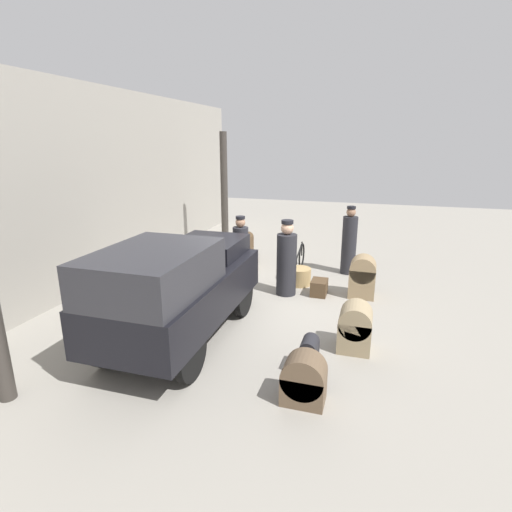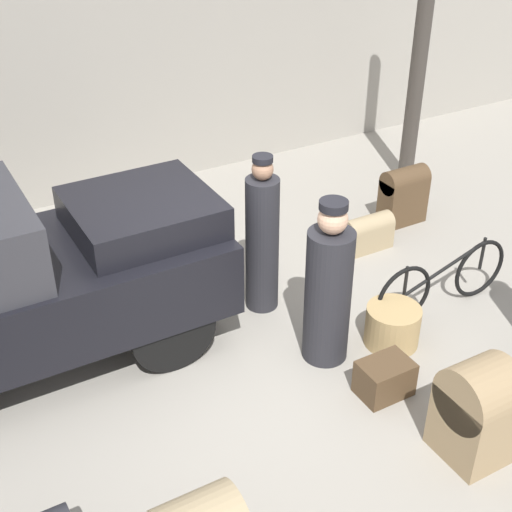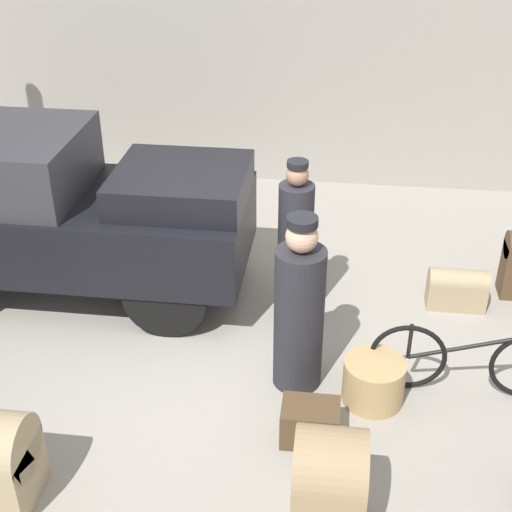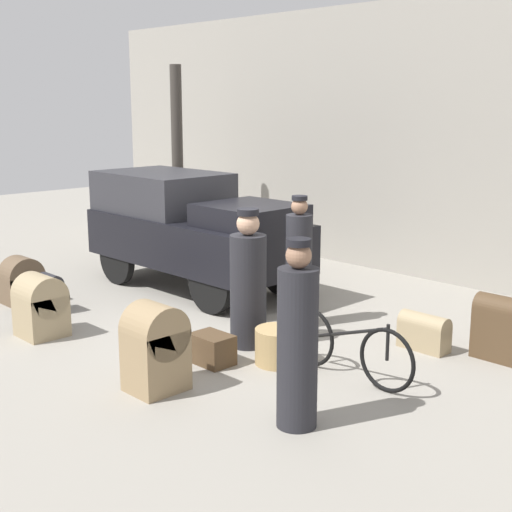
{
  "view_description": "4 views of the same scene",
  "coord_description": "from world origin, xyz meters",
  "px_view_note": "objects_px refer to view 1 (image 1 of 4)",
  "views": [
    {
      "loc": [
        -7.49,
        -2.14,
        3.27
      ],
      "look_at": [
        0.2,
        0.2,
        0.95
      ],
      "focal_mm": 28.0,
      "sensor_mm": 36.0,
      "label": 1
    },
    {
      "loc": [
        -2.57,
        -4.71,
        4.45
      ],
      "look_at": [
        0.2,
        0.2,
        0.95
      ],
      "focal_mm": 50.0,
      "sensor_mm": 36.0,
      "label": 2
    },
    {
      "loc": [
        0.91,
        -5.38,
        4.25
      ],
      "look_at": [
        0.2,
        0.2,
        0.95
      ],
      "focal_mm": 50.0,
      "sensor_mm": 36.0,
      "label": 3
    },
    {
      "loc": [
        6.57,
        -5.99,
        2.88
      ],
      "look_at": [
        0.2,
        0.2,
        0.95
      ],
      "focal_mm": 50.0,
      "sensor_mm": 36.0,
      "label": 4
    }
  ],
  "objects_px": {
    "trunk_large_brown": "(309,354)",
    "trunk_barrel_dark": "(304,380)",
    "porter_standing_middle": "(241,257)",
    "suitcase_small_leather": "(319,287)",
    "trunk_wicker_pale": "(362,276)",
    "trunk_umber_medium": "(355,327)",
    "truck": "(178,285)",
    "suitcase_black_upright": "(248,260)",
    "porter_carrying_trunk": "(349,243)",
    "wicker_basket": "(299,276)",
    "porter_lifting_near_truck": "(287,262)",
    "suitcase_tan_flat": "(246,245)",
    "bicycle": "(298,260)"
  },
  "relations": [
    {
      "from": "truck",
      "to": "bicycle",
      "type": "distance_m",
      "value": 4.32
    },
    {
      "from": "bicycle",
      "to": "suitcase_tan_flat",
      "type": "relative_size",
      "value": 2.27
    },
    {
      "from": "truck",
      "to": "trunk_umber_medium",
      "type": "bearing_deg",
      "value": -79.17
    },
    {
      "from": "porter_lifting_near_truck",
      "to": "trunk_wicker_pale",
      "type": "xyz_separation_m",
      "value": [
        0.33,
        -1.61,
        -0.28
      ]
    },
    {
      "from": "porter_standing_middle",
      "to": "suitcase_small_leather",
      "type": "distance_m",
      "value": 1.85
    },
    {
      "from": "porter_carrying_trunk",
      "to": "trunk_barrel_dark",
      "type": "relative_size",
      "value": 2.55
    },
    {
      "from": "bicycle",
      "to": "suitcase_black_upright",
      "type": "height_order",
      "value": "bicycle"
    },
    {
      "from": "truck",
      "to": "suitcase_black_upright",
      "type": "bearing_deg",
      "value": 1.96
    },
    {
      "from": "wicker_basket",
      "to": "trunk_umber_medium",
      "type": "distance_m",
      "value": 3.1
    },
    {
      "from": "porter_lifting_near_truck",
      "to": "suitcase_tan_flat",
      "type": "distance_m",
      "value": 2.92
    },
    {
      "from": "porter_lifting_near_truck",
      "to": "suitcase_small_leather",
      "type": "distance_m",
      "value": 0.93
    },
    {
      "from": "porter_carrying_trunk",
      "to": "porter_standing_middle",
      "type": "distance_m",
      "value": 2.97
    },
    {
      "from": "bicycle",
      "to": "trunk_wicker_pale",
      "type": "height_order",
      "value": "trunk_wicker_pale"
    },
    {
      "from": "porter_lifting_near_truck",
      "to": "suitcase_tan_flat",
      "type": "height_order",
      "value": "porter_lifting_near_truck"
    },
    {
      "from": "suitcase_small_leather",
      "to": "porter_standing_middle",
      "type": "bearing_deg",
      "value": 99.06
    },
    {
      "from": "bicycle",
      "to": "trunk_wicker_pale",
      "type": "bearing_deg",
      "value": -125.02
    },
    {
      "from": "wicker_basket",
      "to": "suitcase_black_upright",
      "type": "height_order",
      "value": "suitcase_black_upright"
    },
    {
      "from": "wicker_basket",
      "to": "trunk_large_brown",
      "type": "distance_m",
      "value": 3.71
    },
    {
      "from": "trunk_wicker_pale",
      "to": "suitcase_tan_flat",
      "type": "bearing_deg",
      "value": 58.86
    },
    {
      "from": "porter_standing_middle",
      "to": "trunk_wicker_pale",
      "type": "height_order",
      "value": "porter_standing_middle"
    },
    {
      "from": "trunk_wicker_pale",
      "to": "trunk_large_brown",
      "type": "xyz_separation_m",
      "value": [
        -3.27,
        0.6,
        -0.18
      ]
    },
    {
      "from": "bicycle",
      "to": "trunk_umber_medium",
      "type": "height_order",
      "value": "trunk_umber_medium"
    },
    {
      "from": "porter_carrying_trunk",
      "to": "trunk_large_brown",
      "type": "bearing_deg",
      "value": 177.9
    },
    {
      "from": "wicker_basket",
      "to": "porter_carrying_trunk",
      "type": "relative_size",
      "value": 0.31
    },
    {
      "from": "truck",
      "to": "suitcase_black_upright",
      "type": "distance_m",
      "value": 4.24
    },
    {
      "from": "porter_lifting_near_truck",
      "to": "trunk_umber_medium",
      "type": "relative_size",
      "value": 2.11
    },
    {
      "from": "wicker_basket",
      "to": "porter_standing_middle",
      "type": "distance_m",
      "value": 1.54
    },
    {
      "from": "porter_standing_middle",
      "to": "trunk_umber_medium",
      "type": "xyz_separation_m",
      "value": [
        -1.95,
        -2.62,
        -0.4
      ]
    },
    {
      "from": "trunk_wicker_pale",
      "to": "trunk_large_brown",
      "type": "relative_size",
      "value": 1.68
    },
    {
      "from": "trunk_large_brown",
      "to": "trunk_wicker_pale",
      "type": "bearing_deg",
      "value": -10.34
    },
    {
      "from": "truck",
      "to": "trunk_barrel_dark",
      "type": "relative_size",
      "value": 5.46
    },
    {
      "from": "trunk_wicker_pale",
      "to": "suitcase_small_leather",
      "type": "xyz_separation_m",
      "value": [
        -0.17,
        0.9,
        -0.3
      ]
    },
    {
      "from": "wicker_basket",
      "to": "suitcase_small_leather",
      "type": "xyz_separation_m",
      "value": [
        -0.52,
        -0.54,
        -0.03
      ]
    },
    {
      "from": "wicker_basket",
      "to": "porter_lifting_near_truck",
      "type": "distance_m",
      "value": 0.89
    },
    {
      "from": "trunk_large_brown",
      "to": "suitcase_tan_flat",
      "type": "bearing_deg",
      "value": 27.32
    },
    {
      "from": "trunk_large_brown",
      "to": "trunk_umber_medium",
      "type": "xyz_separation_m",
      "value": [
        0.87,
        -0.6,
        0.11
      ]
    },
    {
      "from": "porter_lifting_near_truck",
      "to": "trunk_large_brown",
      "type": "bearing_deg",
      "value": -161.04
    },
    {
      "from": "trunk_large_brown",
      "to": "trunk_barrel_dark",
      "type": "relative_size",
      "value": 0.8
    },
    {
      "from": "truck",
      "to": "suitcase_tan_flat",
      "type": "distance_m",
      "value": 5.01
    },
    {
      "from": "truck",
      "to": "wicker_basket",
      "type": "relative_size",
      "value": 6.93
    },
    {
      "from": "trunk_large_brown",
      "to": "porter_lifting_near_truck",
      "type": "bearing_deg",
      "value": 18.96
    },
    {
      "from": "trunk_umber_medium",
      "to": "suitcase_small_leather",
      "type": "height_order",
      "value": "trunk_umber_medium"
    },
    {
      "from": "trunk_wicker_pale",
      "to": "suitcase_black_upright",
      "type": "bearing_deg",
      "value": 67.77
    },
    {
      "from": "trunk_wicker_pale",
      "to": "truck",
      "type": "bearing_deg",
      "value": 135.92
    },
    {
      "from": "suitcase_black_upright",
      "to": "trunk_wicker_pale",
      "type": "bearing_deg",
      "value": -112.23
    },
    {
      "from": "porter_carrying_trunk",
      "to": "suitcase_small_leather",
      "type": "bearing_deg",
      "value": 164.54
    },
    {
      "from": "truck",
      "to": "porter_standing_middle",
      "type": "distance_m",
      "value": 2.52
    },
    {
      "from": "porter_standing_middle",
      "to": "suitcase_black_upright",
      "type": "height_order",
      "value": "porter_standing_middle"
    },
    {
      "from": "wicker_basket",
      "to": "trunk_large_brown",
      "type": "relative_size",
      "value": 0.99
    },
    {
      "from": "trunk_large_brown",
      "to": "suitcase_black_upright",
      "type": "bearing_deg",
      "value": 28.08
    }
  ]
}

